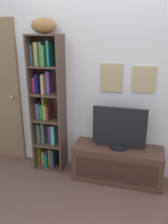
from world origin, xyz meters
TOP-DOWN VIEW (x-y plane):
  - back_wall at (0.00, 1.13)m, footprint 4.80×0.08m
  - bookshelf at (-0.71, 0.99)m, footprint 0.41×0.28m
  - football at (-0.68, 0.96)m, footprint 0.33×0.26m
  - tv_stand at (0.25, 0.90)m, footprint 1.08×0.39m
  - television at (0.25, 0.90)m, footprint 0.64×0.22m

SIDE VIEW (x-z plane):
  - tv_stand at x=0.25m, z-range 0.00..0.44m
  - television at x=0.25m, z-range 0.44..0.95m
  - bookshelf at x=-0.71m, z-range -0.02..1.74m
  - back_wall at x=0.00m, z-range 0.00..2.47m
  - football at x=-0.68m, z-range 1.77..1.94m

